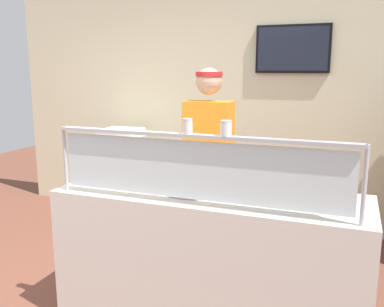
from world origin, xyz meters
TOP-DOWN VIEW (x-y plane):
  - ground_plane at (1.02, 1.00)m, footprint 12.00×12.00m
  - shop_rear_unit at (1.02, 2.42)m, footprint 6.44×0.13m
  - serving_counter at (1.02, 0.33)m, footprint 2.04×0.67m
  - sneeze_guard at (1.02, 0.06)m, footprint 1.87×0.06m
  - pizza_tray at (0.90, 0.37)m, footprint 0.45×0.45m
  - pizza_server at (0.90, 0.35)m, footprint 0.09×0.28m
  - parmesan_shaker at (0.97, 0.06)m, footprint 0.06×0.06m
  - pepper_flake_shaker at (1.20, 0.06)m, footprint 0.06×0.06m
  - worker_figure at (0.79, 0.99)m, footprint 0.41×0.50m
  - prep_shelf at (-0.58, 1.93)m, footprint 0.70×0.55m
  - pizza_box_stack at (-0.58, 1.93)m, footprint 0.47×0.45m

SIDE VIEW (x-z plane):
  - ground_plane at x=1.02m, z-range 0.00..0.00m
  - prep_shelf at x=-0.58m, z-range 0.00..0.86m
  - serving_counter at x=1.02m, z-range 0.00..0.95m
  - pizza_tray at x=0.90m, z-range 0.95..0.98m
  - pizza_box_stack at x=-0.58m, z-range 0.86..1.08m
  - pizza_server at x=0.90m, z-range 0.99..0.99m
  - worker_figure at x=0.79m, z-range 0.13..1.89m
  - sneeze_guard at x=1.02m, z-range 1.01..1.44m
  - shop_rear_unit at x=1.02m, z-range 0.01..2.71m
  - pepper_flake_shaker at x=1.20m, z-range 1.38..1.47m
  - parmesan_shaker at x=0.97m, z-range 1.38..1.47m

